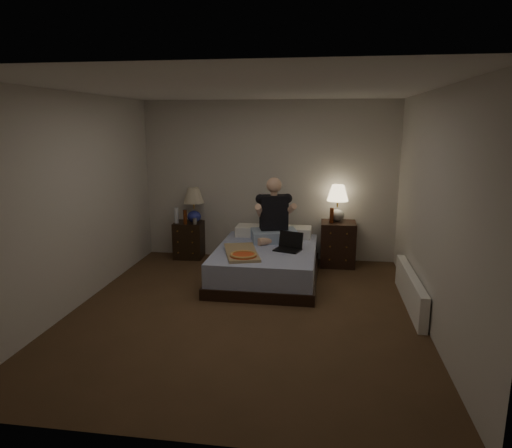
% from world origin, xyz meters
% --- Properties ---
extents(floor, '(4.00, 4.50, 0.00)m').
position_xyz_m(floor, '(0.00, 0.00, 0.00)').
color(floor, brown).
rests_on(floor, ground).
extents(ceiling, '(4.00, 4.50, 0.00)m').
position_xyz_m(ceiling, '(0.00, 0.00, 2.50)').
color(ceiling, white).
rests_on(ceiling, ground).
extents(wall_back, '(4.00, 0.00, 2.50)m').
position_xyz_m(wall_back, '(0.00, 2.25, 1.25)').
color(wall_back, silver).
rests_on(wall_back, ground).
extents(wall_front, '(4.00, 0.00, 2.50)m').
position_xyz_m(wall_front, '(0.00, -2.25, 1.25)').
color(wall_front, silver).
rests_on(wall_front, ground).
extents(wall_left, '(0.00, 4.50, 2.50)m').
position_xyz_m(wall_left, '(-2.00, 0.00, 1.25)').
color(wall_left, silver).
rests_on(wall_left, ground).
extents(wall_right, '(0.00, 4.50, 2.50)m').
position_xyz_m(wall_right, '(2.00, 0.00, 1.25)').
color(wall_right, silver).
rests_on(wall_right, ground).
extents(bed, '(1.37, 1.82, 0.45)m').
position_xyz_m(bed, '(0.10, 1.18, 0.23)').
color(bed, '#5567AB').
rests_on(bed, floor).
extents(nightstand_left, '(0.47, 0.43, 0.59)m').
position_xyz_m(nightstand_left, '(-1.27, 2.05, 0.29)').
color(nightstand_left, black).
rests_on(nightstand_left, floor).
extents(nightstand_right, '(0.52, 0.47, 0.68)m').
position_xyz_m(nightstand_right, '(1.11, 1.98, 0.34)').
color(nightstand_right, black).
rests_on(nightstand_right, floor).
extents(lamp_left, '(0.40, 0.40, 0.56)m').
position_xyz_m(lamp_left, '(-1.17, 2.05, 0.87)').
color(lamp_left, '#293298').
rests_on(lamp_left, nightstand_left).
extents(lamp_right, '(0.39, 0.39, 0.56)m').
position_xyz_m(lamp_right, '(1.08, 2.03, 0.96)').
color(lamp_right, gray).
rests_on(lamp_right, nightstand_right).
extents(water_bottle, '(0.07, 0.07, 0.25)m').
position_xyz_m(water_bottle, '(-1.44, 1.96, 0.71)').
color(water_bottle, silver).
rests_on(water_bottle, nightstand_left).
extents(soda_can, '(0.07, 0.07, 0.10)m').
position_xyz_m(soda_can, '(-1.12, 1.92, 0.64)').
color(soda_can, '#ABABA6').
rests_on(soda_can, nightstand_left).
extents(beer_bottle_left, '(0.06, 0.06, 0.23)m').
position_xyz_m(beer_bottle_left, '(-1.28, 1.90, 0.70)').
color(beer_bottle_left, '#52220B').
rests_on(beer_bottle_left, nightstand_left).
extents(beer_bottle_right, '(0.06, 0.06, 0.23)m').
position_xyz_m(beer_bottle_right, '(1.00, 1.91, 0.79)').
color(beer_bottle_right, '#59220C').
rests_on(beer_bottle_right, nightstand_right).
extents(person, '(0.77, 0.67, 0.93)m').
position_xyz_m(person, '(0.17, 1.58, 0.92)').
color(person, black).
rests_on(person, bed).
extents(laptop, '(0.41, 0.37, 0.24)m').
position_xyz_m(laptop, '(0.41, 1.08, 0.57)').
color(laptop, black).
rests_on(laptop, bed).
extents(pizza_box, '(0.60, 0.84, 0.08)m').
position_xyz_m(pizza_box, '(-0.12, 0.62, 0.49)').
color(pizza_box, tan).
rests_on(pizza_box, bed).
extents(radiator, '(0.10, 1.60, 0.40)m').
position_xyz_m(radiator, '(1.93, 0.48, 0.20)').
color(radiator, white).
rests_on(radiator, floor).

